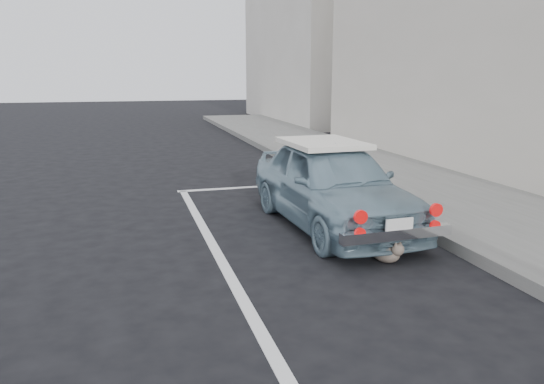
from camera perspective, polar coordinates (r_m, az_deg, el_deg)
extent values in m
plane|color=black|center=(4.11, 15.17, -18.46)|extent=(80.00, 80.00, 0.00)
cube|color=beige|center=(24.49, 4.10, 17.07)|extent=(3.50, 10.00, 8.00)
cube|color=silver|center=(10.00, -1.56, 0.58)|extent=(3.00, 0.12, 0.01)
cube|color=silver|center=(6.41, -5.98, -6.44)|extent=(0.12, 7.00, 0.01)
imported|color=#7593A2|center=(7.36, 6.49, 0.83)|extent=(1.55, 3.56, 1.19)
cube|color=white|center=(7.59, 5.49, 5.24)|extent=(1.04, 1.37, 0.07)
cube|color=silver|center=(5.96, 13.27, -4.41)|extent=(1.34, 0.18, 0.12)
cube|color=white|center=(5.90, 13.54, -3.59)|extent=(0.33, 0.03, 0.17)
cylinder|color=red|center=(5.65, 9.51, -2.66)|extent=(0.15, 0.05, 0.15)
cylinder|color=red|center=(6.13, 17.24, -1.85)|extent=(0.15, 0.05, 0.15)
cylinder|color=red|center=(5.70, 9.45, -4.40)|extent=(0.12, 0.05, 0.12)
cylinder|color=red|center=(6.17, 17.14, -3.47)|extent=(0.12, 0.05, 0.12)
ellipsoid|color=#64594C|center=(6.17, 12.10, -6.29)|extent=(0.37, 0.44, 0.23)
sphere|color=#64594C|center=(6.05, 13.37, -5.96)|extent=(0.14, 0.14, 0.14)
cone|color=#64594C|center=(6.00, 13.17, -5.39)|extent=(0.05, 0.05, 0.06)
cone|color=#64594C|center=(6.06, 13.63, -5.23)|extent=(0.05, 0.05, 0.06)
cylinder|color=#64594C|center=(6.35, 11.05, -6.44)|extent=(0.20, 0.19, 0.03)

